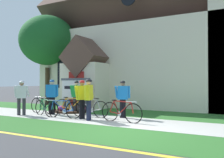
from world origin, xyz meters
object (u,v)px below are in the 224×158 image
object	(u,v)px
bicycle_orange	(121,112)
bicycle_blue	(90,108)
cyclist_in_green_jersey	(22,95)
yard_deciduous_tree	(47,41)
cyclist_in_yellow_jersey	(52,94)
cyclist_in_white_jersey	(76,94)
bicycle_white	(72,107)
cyclist_in_red_jersey	(89,96)
church_sign	(75,90)
bicycle_silver	(62,109)
bicycle_red	(46,108)
bicycle_yellow	(43,105)
cyclist_in_orange_jersey	(123,96)
cyclist_in_blue_jersey	(82,96)

from	to	relation	value
bicycle_orange	bicycle_blue	world-z (taller)	bicycle_orange
cyclist_in_green_jersey	yard_deciduous_tree	size ratio (longest dim) A/B	0.26
cyclist_in_yellow_jersey	cyclist_in_white_jersey	distance (m)	1.20
bicycle_white	cyclist_in_yellow_jersey	world-z (taller)	cyclist_in_yellow_jersey
cyclist_in_yellow_jersey	cyclist_in_red_jersey	distance (m)	2.63
church_sign	bicycle_silver	distance (m)	2.50
bicycle_silver	bicycle_red	bearing A→B (deg)	172.74
cyclist_in_white_jersey	yard_deciduous_tree	distance (m)	6.09
bicycle_yellow	bicycle_red	distance (m)	0.98
bicycle_yellow	cyclist_in_white_jersey	distance (m)	1.69
church_sign	cyclist_in_red_jersey	xyz separation A→B (m)	(2.34, -2.23, -0.17)
bicycle_white	cyclist_in_white_jersey	bearing A→B (deg)	112.50
bicycle_orange	cyclist_in_orange_jersey	world-z (taller)	cyclist_in_orange_jersey
cyclist_in_white_jersey	yard_deciduous_tree	xyz separation A→B (m)	(-4.33, 2.58, 3.41)
bicycle_red	cyclist_in_yellow_jersey	xyz separation A→B (m)	(-0.13, 0.51, 0.59)
church_sign	bicycle_red	bearing A→B (deg)	-91.92
bicycle_red	cyclist_in_blue_jersey	world-z (taller)	cyclist_in_blue_jersey
bicycle_silver	yard_deciduous_tree	xyz separation A→B (m)	(-4.80, 4.21, 3.96)
bicycle_white	cyclist_in_yellow_jersey	bearing A→B (deg)	-163.17
bicycle_blue	bicycle_white	bearing A→B (deg)	171.58
bicycle_white	cyclist_in_green_jersey	size ratio (longest dim) A/B	1.10
bicycle_blue	cyclist_in_blue_jersey	world-z (taller)	cyclist_in_blue_jersey
bicycle_orange	cyclist_in_yellow_jersey	xyz separation A→B (m)	(-3.80, 0.38, 0.56)
church_sign	bicycle_red	world-z (taller)	church_sign
cyclist_in_red_jersey	cyclist_in_orange_jersey	bearing A→B (deg)	55.67
church_sign	cyclist_in_white_jersey	world-z (taller)	church_sign
bicycle_silver	cyclist_in_red_jersey	size ratio (longest dim) A/B	1.08
bicycle_yellow	cyclist_in_red_jersey	xyz separation A→B (m)	(3.18, -0.79, 0.56)
bicycle_blue	cyclist_in_white_jersey	bearing A→B (deg)	147.91
bicycle_red	cyclist_in_orange_jersey	world-z (taller)	cyclist_in_orange_jersey
church_sign	cyclist_in_green_jersey	distance (m)	2.71
church_sign	bicycle_blue	size ratio (longest dim) A/B	1.05
bicycle_white	cyclist_in_red_jersey	xyz separation A→B (m)	(1.56, -0.99, 0.57)
bicycle_red	cyclist_in_yellow_jersey	bearing A→B (deg)	104.08
cyclist_in_orange_jersey	cyclist_in_blue_jersey	bearing A→B (deg)	-142.62
church_sign	cyclist_in_orange_jersey	bearing A→B (deg)	-16.57
church_sign	yard_deciduous_tree	bearing A→B (deg)	152.18
bicycle_orange	cyclist_in_orange_jersey	distance (m)	1.16
bicycle_yellow	bicycle_white	xyz separation A→B (m)	(1.62, 0.21, -0.00)
bicycle_silver	cyclist_in_green_jersey	size ratio (longest dim) A/B	1.12
cyclist_in_orange_jersey	yard_deciduous_tree	world-z (taller)	yard_deciduous_tree
bicycle_white	cyclist_in_orange_jersey	size ratio (longest dim) A/B	1.10
bicycle_silver	bicycle_orange	bearing A→B (deg)	5.77
bicycle_blue	bicycle_red	xyz separation A→B (m)	(-1.91, -0.65, -0.01)
bicycle_white	bicycle_silver	distance (m)	0.96
bicycle_yellow	cyclist_in_blue_jersey	bearing A→B (deg)	-11.54
bicycle_silver	cyclist_in_white_jersey	size ratio (longest dim) A/B	1.12
yard_deciduous_tree	bicycle_red	bearing A→B (deg)	-47.25
bicycle_yellow	cyclist_in_orange_jersey	world-z (taller)	cyclist_in_orange_jersey
cyclist_in_green_jersey	cyclist_in_red_jersey	size ratio (longest dim) A/B	0.97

